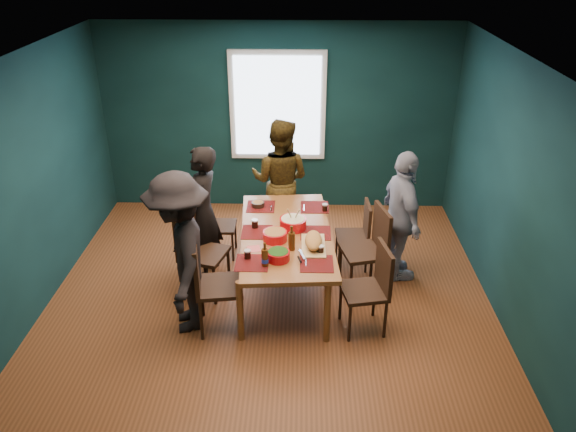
% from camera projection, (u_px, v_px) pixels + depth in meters
% --- Properties ---
extents(room, '(5.01, 5.01, 2.71)m').
position_uv_depth(room, '(269.00, 181.00, 6.00)').
color(room, brown).
rests_on(room, ground).
extents(dining_table, '(1.13, 2.05, 0.75)m').
position_uv_depth(dining_table, '(286.00, 238.00, 6.28)').
color(dining_table, brown).
rests_on(dining_table, floor).
extents(chair_left_far, '(0.38, 0.38, 0.85)m').
position_uv_depth(chair_left_far, '(214.00, 220.00, 7.07)').
color(chair_left_far, black).
rests_on(chair_left_far, floor).
extents(chair_left_mid, '(0.58, 0.58, 1.04)m').
position_uv_depth(chair_left_mid, '(196.00, 245.00, 6.31)').
color(chair_left_mid, black).
rests_on(chair_left_mid, floor).
extents(chair_left_near, '(0.53, 0.53, 1.04)m').
position_uv_depth(chair_left_near, '(209.00, 279.00, 5.70)').
color(chair_left_near, black).
rests_on(chair_left_near, floor).
extents(chair_right_far, '(0.40, 0.40, 0.86)m').
position_uv_depth(chair_right_far, '(359.00, 230.00, 6.83)').
color(chair_right_far, black).
rests_on(chair_right_far, floor).
extents(chair_right_mid, '(0.56, 0.56, 1.02)m').
position_uv_depth(chair_right_mid, '(372.00, 243.00, 6.36)').
color(chair_right_mid, black).
rests_on(chair_right_mid, floor).
extents(chair_right_near, '(0.51, 0.51, 0.97)m').
position_uv_depth(chair_right_near, '(373.00, 283.00, 5.71)').
color(chair_right_near, black).
rests_on(chair_right_near, floor).
extents(person_far_left, '(0.50, 0.66, 1.64)m').
position_uv_depth(person_far_left, '(203.00, 213.00, 6.53)').
color(person_far_left, black).
rests_on(person_far_left, floor).
extents(person_back, '(0.94, 0.81, 1.66)m').
position_uv_depth(person_back, '(280.00, 180.00, 7.36)').
color(person_back, black).
rests_on(person_back, floor).
extents(person_right, '(0.58, 1.00, 1.60)m').
position_uv_depth(person_right, '(402.00, 217.00, 6.49)').
color(person_right, white).
rests_on(person_right, floor).
extents(person_near_left, '(0.86, 1.23, 1.74)m').
position_uv_depth(person_near_left, '(181.00, 254.00, 5.62)').
color(person_near_left, black).
rests_on(person_near_left, floor).
extents(bowl_salad, '(0.26, 0.26, 0.11)m').
position_uv_depth(bowl_salad, '(275.00, 236.00, 6.07)').
color(bowl_salad, red).
rests_on(bowl_salad, dining_table).
extents(bowl_dumpling, '(0.30, 0.30, 0.28)m').
position_uv_depth(bowl_dumpling, '(293.00, 223.00, 6.31)').
color(bowl_dumpling, red).
rests_on(bowl_dumpling, dining_table).
extents(bowl_herbs, '(0.24, 0.24, 0.10)m').
position_uv_depth(bowl_herbs, '(278.00, 255.00, 5.72)').
color(bowl_herbs, red).
rests_on(bowl_herbs, dining_table).
extents(cutting_board, '(0.30, 0.62, 0.14)m').
position_uv_depth(cutting_board, '(313.00, 242.00, 5.94)').
color(cutting_board, tan).
rests_on(cutting_board, dining_table).
extents(small_bowl, '(0.16, 0.16, 0.06)m').
position_uv_depth(small_bowl, '(258.00, 204.00, 6.82)').
color(small_bowl, black).
rests_on(small_bowl, dining_table).
extents(beer_bottle_a, '(0.07, 0.07, 0.27)m').
position_uv_depth(beer_bottle_a, '(265.00, 258.00, 5.59)').
color(beer_bottle_a, '#41220B').
rests_on(beer_bottle_a, dining_table).
extents(beer_bottle_b, '(0.07, 0.07, 0.28)m').
position_uv_depth(beer_bottle_b, '(292.00, 240.00, 5.87)').
color(beer_bottle_b, '#41220B').
rests_on(beer_bottle_b, dining_table).
extents(cola_glass_a, '(0.07, 0.07, 0.10)m').
position_uv_depth(cola_glass_a, '(248.00, 254.00, 5.74)').
color(cola_glass_a, black).
rests_on(cola_glass_a, dining_table).
extents(cola_glass_b, '(0.07, 0.07, 0.09)m').
position_uv_depth(cola_glass_b, '(321.00, 249.00, 5.83)').
color(cola_glass_b, black).
rests_on(cola_glass_b, dining_table).
extents(cola_glass_c, '(0.07, 0.07, 0.09)m').
position_uv_depth(cola_glass_c, '(325.00, 207.00, 6.70)').
color(cola_glass_c, black).
rests_on(cola_glass_c, dining_table).
extents(cola_glass_d, '(0.08, 0.08, 0.10)m').
position_uv_depth(cola_glass_d, '(255.00, 223.00, 6.33)').
color(cola_glass_d, black).
rests_on(cola_glass_d, dining_table).
extents(napkin_a, '(0.16, 0.16, 0.00)m').
position_uv_depth(napkin_a, '(314.00, 233.00, 6.24)').
color(napkin_a, '#E15F63').
rests_on(napkin_a, dining_table).
extents(napkin_b, '(0.16, 0.16, 0.00)m').
position_uv_depth(napkin_b, '(254.00, 249.00, 5.93)').
color(napkin_b, '#E15F63').
rests_on(napkin_b, dining_table).
extents(napkin_c, '(0.15, 0.15, 0.00)m').
position_uv_depth(napkin_c, '(315.00, 266.00, 5.63)').
color(napkin_c, '#E15F63').
rests_on(napkin_c, dining_table).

